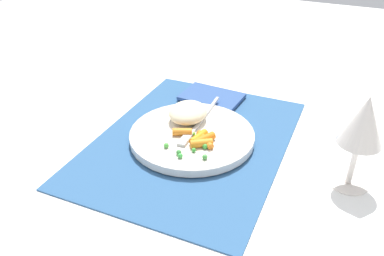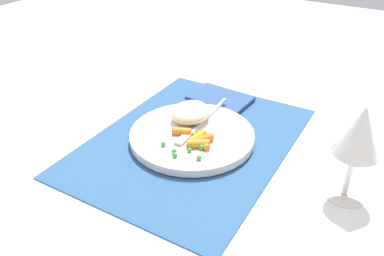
# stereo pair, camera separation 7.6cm
# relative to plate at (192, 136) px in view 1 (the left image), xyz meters

# --- Properties ---
(ground_plane) EXTENTS (2.40, 2.40, 0.00)m
(ground_plane) POSITION_rel_plate_xyz_m (0.00, 0.00, -0.01)
(ground_plane) COLOR white
(placemat) EXTENTS (0.48, 0.36, 0.01)m
(placemat) POSITION_rel_plate_xyz_m (0.00, 0.00, -0.01)
(placemat) COLOR #2D5684
(placemat) RESTS_ON ground_plane
(plate) EXTENTS (0.25, 0.25, 0.02)m
(plate) POSITION_rel_plate_xyz_m (0.00, 0.00, 0.00)
(plate) COLOR silver
(plate) RESTS_ON placemat
(rice_mound) EXTENTS (0.09, 0.08, 0.04)m
(rice_mound) POSITION_rel_plate_xyz_m (-0.04, -0.03, 0.03)
(rice_mound) COLOR beige
(rice_mound) RESTS_ON plate
(carrot_portion) EXTENTS (0.06, 0.09, 0.02)m
(carrot_portion) POSITION_rel_plate_xyz_m (0.02, 0.02, 0.01)
(carrot_portion) COLOR orange
(carrot_portion) RESTS_ON plate
(pea_scatter) EXTENTS (0.09, 0.09, 0.01)m
(pea_scatter) POSITION_rel_plate_xyz_m (0.06, 0.02, 0.01)
(pea_scatter) COLOR #58AC2F
(pea_scatter) RESTS_ON plate
(fork) EXTENTS (0.21, 0.02, 0.01)m
(fork) POSITION_rel_plate_xyz_m (-0.03, -0.00, 0.01)
(fork) COLOR silver
(fork) RESTS_ON plate
(wine_glass) EXTENTS (0.07, 0.07, 0.17)m
(wine_glass) POSITION_rel_plate_xyz_m (0.01, 0.30, 0.11)
(wine_glass) COLOR silver
(wine_glass) RESTS_ON ground_plane
(napkin) EXTENTS (0.10, 0.14, 0.01)m
(napkin) POSITION_rel_plate_xyz_m (-0.18, -0.03, -0.00)
(napkin) COLOR #33518C
(napkin) RESTS_ON placemat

